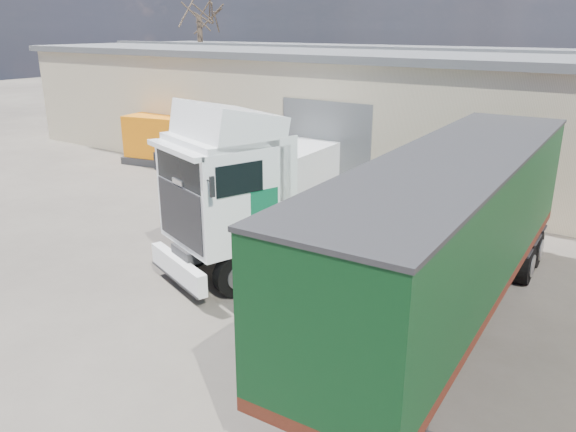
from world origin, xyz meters
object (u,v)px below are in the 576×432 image
Objects in this scene: panel_van at (299,171)px; bare_tree at (198,0)px; orange_skip at (165,142)px; box_trailer at (453,224)px; tractor_unit at (253,201)px.

bare_tree is at bearing 139.79° from panel_van.
bare_tree is 14.21m from orange_skip.
box_trailer is 2.27× the size of panel_van.
bare_tree is 1.84× the size of panel_van.
box_trailer is (23.78, -17.62, -5.54)m from bare_tree.
box_trailer is 2.92× the size of orange_skip.
tractor_unit is at bearing -70.74° from panel_van.
bare_tree reaches higher than panel_van.
bare_tree is at bearing 140.74° from box_trailer.
panel_van is at bearing 132.66° from tractor_unit.
orange_skip reaches higher than panel_van.
panel_van is (15.74, -11.48, -6.85)m from bare_tree.
orange_skip is at bearing 165.94° from tractor_unit.
bare_tree is 26.21m from tractor_unit.
orange_skip is (-16.70, 7.42, -1.38)m from box_trailer.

